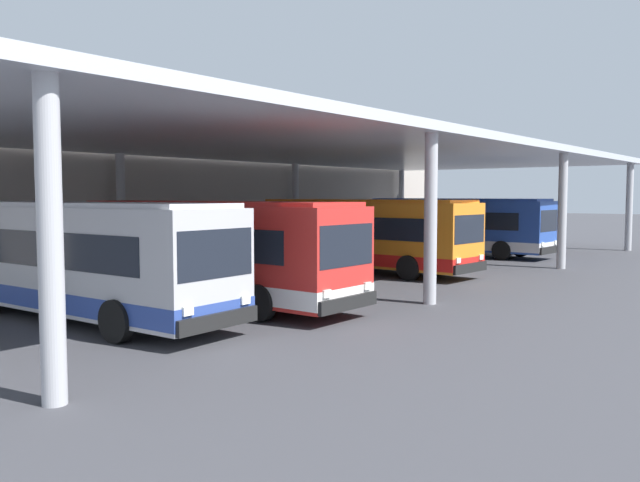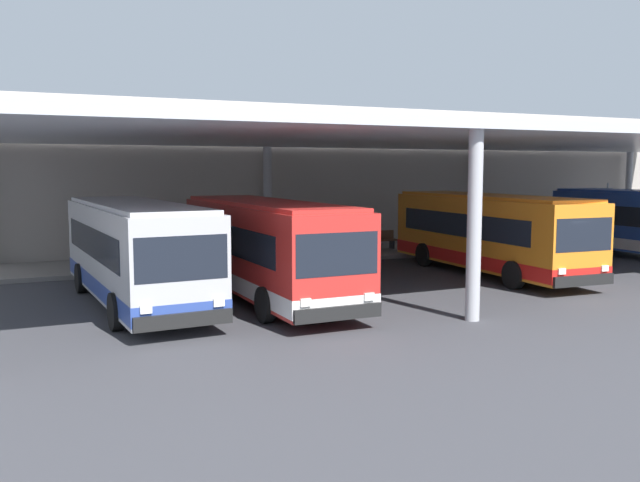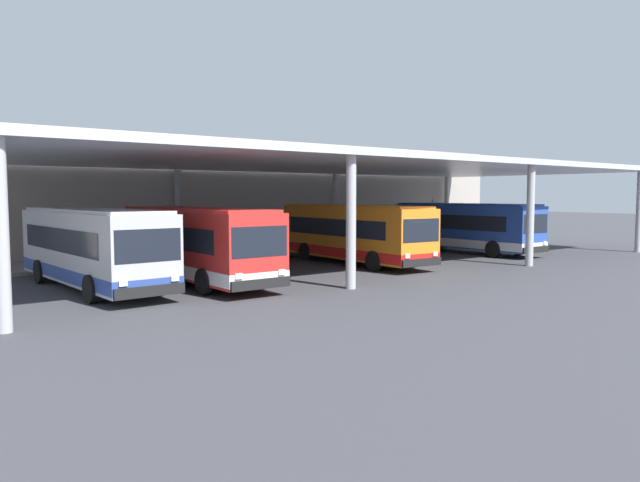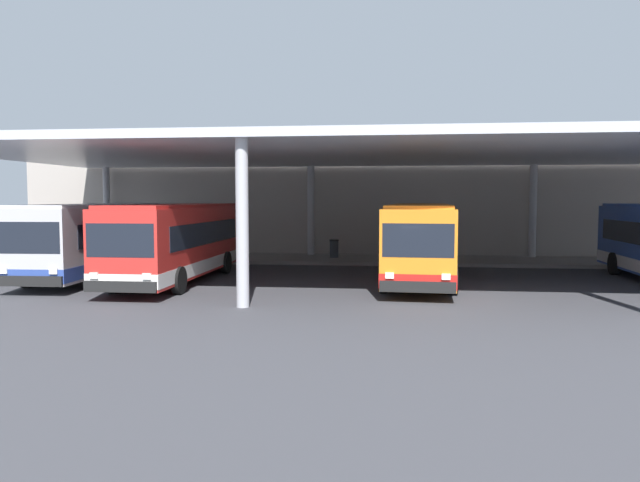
{
  "view_description": "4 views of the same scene",
  "coord_description": "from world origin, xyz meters",
  "px_view_note": "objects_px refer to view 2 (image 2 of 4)",
  "views": [
    {
      "loc": [
        -23.85,
        -12.17,
        3.36
      ],
      "look_at": [
        -2.65,
        4.62,
        1.44
      ],
      "focal_mm": 36.4,
      "sensor_mm": 36.0,
      "label": 1
    },
    {
      "loc": [
        -17.84,
        -17.43,
        4.21
      ],
      "look_at": [
        -7.17,
        5.34,
        1.5
      ],
      "focal_mm": 37.99,
      "sensor_mm": 36.0,
      "label": 2
    },
    {
      "loc": [
        -21.48,
        -20.22,
        3.71
      ],
      "look_at": [
        -3.08,
        3.47,
        1.38
      ],
      "focal_mm": 33.39,
      "sensor_mm": 36.0,
      "label": 3
    },
    {
      "loc": [
        -1.55,
        -20.76,
        3.4
      ],
      "look_at": [
        -4.53,
        4.19,
        1.62
      ],
      "focal_mm": 33.78,
      "sensor_mm": 36.0,
      "label": 4
    }
  ],
  "objects_px": {
    "bus_second_bay": "(265,248)",
    "bus_middle_bay": "(488,233)",
    "banner_sign": "(607,207)",
    "trash_bin": "(309,243)",
    "bus_nearest_bay": "(135,251)",
    "bench_waiting": "(379,240)"
  },
  "relations": [
    {
      "from": "bus_second_bay",
      "to": "trash_bin",
      "type": "xyz_separation_m",
      "value": [
        5.59,
        8.98,
        -0.98
      ]
    },
    {
      "from": "bus_middle_bay",
      "to": "banner_sign",
      "type": "xyz_separation_m",
      "value": [
        14.24,
        6.96,
        0.32
      ]
    },
    {
      "from": "bus_nearest_bay",
      "to": "bench_waiting",
      "type": "height_order",
      "value": "bus_nearest_bay"
    },
    {
      "from": "bus_second_bay",
      "to": "bus_middle_bay",
      "type": "distance_m",
      "value": 9.91
    },
    {
      "from": "bus_second_bay",
      "to": "trash_bin",
      "type": "bearing_deg",
      "value": 58.11
    },
    {
      "from": "bus_middle_bay",
      "to": "bench_waiting",
      "type": "relative_size",
      "value": 5.92
    },
    {
      "from": "bus_nearest_bay",
      "to": "bus_middle_bay",
      "type": "distance_m",
      "value": 13.83
    },
    {
      "from": "bench_waiting",
      "to": "trash_bin",
      "type": "height_order",
      "value": "trash_bin"
    },
    {
      "from": "bus_nearest_bay",
      "to": "banner_sign",
      "type": "height_order",
      "value": "banner_sign"
    },
    {
      "from": "bus_middle_bay",
      "to": "banner_sign",
      "type": "bearing_deg",
      "value": 26.04
    },
    {
      "from": "bus_nearest_bay",
      "to": "banner_sign",
      "type": "xyz_separation_m",
      "value": [
        28.07,
        7.18,
        0.32
      ]
    },
    {
      "from": "bus_second_bay",
      "to": "banner_sign",
      "type": "height_order",
      "value": "banner_sign"
    },
    {
      "from": "bus_middle_bay",
      "to": "banner_sign",
      "type": "relative_size",
      "value": 3.33
    },
    {
      "from": "trash_bin",
      "to": "bench_waiting",
      "type": "bearing_deg",
      "value": -0.84
    },
    {
      "from": "bus_second_bay",
      "to": "bus_middle_bay",
      "type": "relative_size",
      "value": 0.99
    },
    {
      "from": "bus_nearest_bay",
      "to": "bench_waiting",
      "type": "xyz_separation_m",
      "value": [
        13.38,
        8.06,
        -0.99
      ]
    },
    {
      "from": "bus_second_bay",
      "to": "banner_sign",
      "type": "relative_size",
      "value": 3.29
    },
    {
      "from": "banner_sign",
      "to": "bench_waiting",
      "type": "bearing_deg",
      "value": 176.58
    },
    {
      "from": "bus_middle_bay",
      "to": "banner_sign",
      "type": "distance_m",
      "value": 15.85
    },
    {
      "from": "bus_second_bay",
      "to": "bus_middle_bay",
      "type": "height_order",
      "value": "same"
    },
    {
      "from": "banner_sign",
      "to": "trash_bin",
      "type": "bearing_deg",
      "value": 177.11
    },
    {
      "from": "bus_second_bay",
      "to": "bus_middle_bay",
      "type": "xyz_separation_m",
      "value": [
        9.85,
        1.1,
        0.0
      ]
    }
  ]
}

